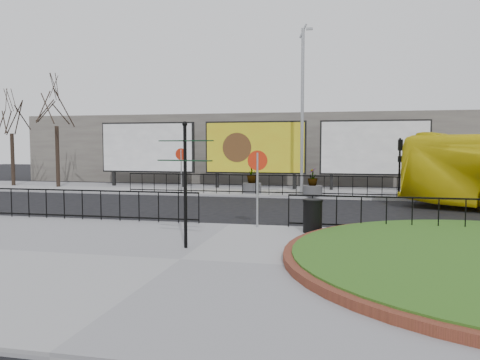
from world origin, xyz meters
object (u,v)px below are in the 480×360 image
(billboard_mid, at_px, (255,148))
(fingerpost_sign, at_px, (185,172))
(lamp_post, at_px, (302,108))
(litter_bin, at_px, (313,216))
(planter_c, at_px, (313,187))
(planter_b, at_px, (252,182))

(billboard_mid, height_order, fingerpost_sign, billboard_mid)
(billboard_mid, bearing_deg, lamp_post, -33.25)
(lamp_post, bearing_deg, fingerpost_sign, -96.84)
(lamp_post, xyz_separation_m, litter_bin, (1.29, -12.00, -4.20))
(billboard_mid, relative_size, fingerpost_sign, 1.91)
(litter_bin, bearing_deg, fingerpost_sign, -137.48)
(billboard_mid, bearing_deg, planter_c, -43.99)
(planter_b, height_order, planter_c, planter_b)
(lamp_post, distance_m, litter_bin, 12.78)
(billboard_mid, relative_size, planter_b, 3.87)
(fingerpost_sign, bearing_deg, litter_bin, 55.57)
(litter_bin, height_order, planter_b, planter_b)
(planter_b, distance_m, planter_c, 3.50)
(billboard_mid, height_order, lamp_post, lamp_post)
(billboard_mid, distance_m, planter_b, 3.32)
(billboard_mid, bearing_deg, litter_bin, -72.90)
(fingerpost_sign, xyz_separation_m, planter_c, (2.47, 13.21, -1.47))
(lamp_post, height_order, planter_c, lamp_post)
(billboard_mid, xyz_separation_m, fingerpost_sign, (1.23, -16.79, -0.52))
(lamp_post, bearing_deg, planter_c, -66.59)
(billboard_mid, xyz_separation_m, lamp_post, (3.01, -1.97, 2.23))
(planter_c, bearing_deg, litter_bin, -86.71)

